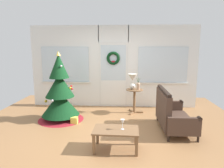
# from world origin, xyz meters

# --- Properties ---
(ground_plane) EXTENTS (6.76, 6.76, 0.00)m
(ground_plane) POSITION_xyz_m (0.00, 0.00, 0.00)
(ground_plane) COLOR #996B42
(back_wall_with_door) EXTENTS (5.20, 0.19, 2.55)m
(back_wall_with_door) POSITION_xyz_m (0.00, 2.08, 1.28)
(back_wall_with_door) COLOR white
(back_wall_with_door) RESTS_ON ground
(christmas_tree) EXTENTS (1.19, 1.19, 1.80)m
(christmas_tree) POSITION_xyz_m (-1.32, 0.71, 0.66)
(christmas_tree) COLOR #4C331E
(christmas_tree) RESTS_ON ground
(settee_sofa) EXTENTS (0.75, 1.39, 0.96)m
(settee_sofa) POSITION_xyz_m (1.44, 0.19, 0.38)
(settee_sofa) COLOR black
(settee_sofa) RESTS_ON ground
(side_table) EXTENTS (0.50, 0.48, 0.70)m
(side_table) POSITION_xyz_m (0.65, 1.41, 0.49)
(side_table) COLOR brown
(side_table) RESTS_ON ground
(table_lamp) EXTENTS (0.28, 0.28, 0.44)m
(table_lamp) POSITION_xyz_m (0.59, 1.45, 0.98)
(table_lamp) COLOR silver
(table_lamp) RESTS_ON side_table
(flower_vase) EXTENTS (0.11, 0.10, 0.35)m
(flower_vase) POSITION_xyz_m (0.75, 1.35, 0.81)
(flower_vase) COLOR tan
(flower_vase) RESTS_ON side_table
(coffee_table) EXTENTS (0.85, 0.54, 0.40)m
(coffee_table) POSITION_xyz_m (0.21, -0.84, 0.34)
(coffee_table) COLOR brown
(coffee_table) RESTS_ON ground
(wine_glass) EXTENTS (0.08, 0.08, 0.20)m
(wine_glass) POSITION_xyz_m (0.33, -0.83, 0.54)
(wine_glass) COLOR silver
(wine_glass) RESTS_ON coffee_table
(gift_box) EXTENTS (0.17, 0.15, 0.17)m
(gift_box) POSITION_xyz_m (-0.89, 0.44, 0.08)
(gift_box) COLOR #D8C64C
(gift_box) RESTS_ON ground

